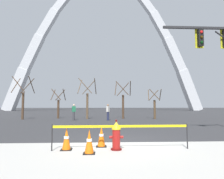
% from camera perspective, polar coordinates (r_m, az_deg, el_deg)
% --- Properties ---
extents(ground_plane, '(240.00, 240.00, 0.00)m').
position_cam_1_polar(ground_plane, '(8.37, 2.32, -14.55)').
color(ground_plane, '#333335').
extents(sidewalk_near_curb, '(40.00, 8.00, 0.01)m').
position_cam_1_polar(sidewalk_near_curb, '(4.45, 7.48, -23.56)').
color(sidewalk_near_curb, '#B7B5AD').
rests_on(sidewalk_near_curb, ground).
extents(fire_hydrant, '(0.46, 0.48, 0.99)m').
position_cam_1_polar(fire_hydrant, '(6.87, 1.20, -12.81)').
color(fire_hydrant, '#5E0F0D').
rests_on(fire_hydrant, ground).
extents(caution_tape_barrier, '(4.53, 0.14, 0.85)m').
position_cam_1_polar(caution_tape_barrier, '(6.87, 2.59, -11.86)').
color(caution_tape_barrier, '#232326').
rests_on(caution_tape_barrier, ground).
extents(traffic_cone_by_hydrant, '(0.36, 0.36, 0.73)m').
position_cam_1_polar(traffic_cone_by_hydrant, '(7.40, -2.99, -13.06)').
color(traffic_cone_by_hydrant, black).
rests_on(traffic_cone_by_hydrant, ground).
extents(traffic_cone_mid_sidewalk, '(0.36, 0.36, 0.73)m').
position_cam_1_polar(traffic_cone_mid_sidewalk, '(6.40, -6.39, -14.39)').
color(traffic_cone_mid_sidewalk, black).
rests_on(traffic_cone_mid_sidewalk, ground).
extents(traffic_cone_curb_edge, '(0.36, 0.36, 0.73)m').
position_cam_1_polar(traffic_cone_curb_edge, '(7.03, -12.64, -13.41)').
color(traffic_cone_curb_edge, black).
rests_on(traffic_cone_curb_edge, ground).
extents(monument_arch, '(56.82, 2.75, 42.12)m').
position_cam_1_polar(monument_arch, '(61.17, -2.10, 11.85)').
color(monument_arch, silver).
rests_on(monument_arch, ground).
extents(tree_far_left, '(2.06, 2.07, 4.47)m').
position_cam_1_polar(tree_far_left, '(23.45, -23.67, -2.82)').
color(tree_far_left, '#473323').
rests_on(tree_far_left, ground).
extents(tree_left_mid, '(1.55, 1.56, 3.33)m').
position_cam_1_polar(tree_left_mid, '(23.90, -14.81, -4.31)').
color(tree_left_mid, '#473323').
rests_on(tree_left_mid, ground).
extents(tree_center_left, '(2.01, 2.03, 4.38)m').
position_cam_1_polar(tree_center_left, '(22.35, -6.95, -3.22)').
color(tree_center_left, brown).
rests_on(tree_center_left, ground).
extents(tree_center_right, '(1.91, 1.92, 4.14)m').
position_cam_1_polar(tree_center_right, '(22.80, 3.10, -3.54)').
color(tree_center_right, '#473323').
rests_on(tree_center_right, ground).
extents(tree_right_mid, '(1.50, 1.51, 3.22)m').
position_cam_1_polar(tree_right_mid, '(22.61, 11.84, -4.48)').
color(tree_right_mid, brown).
rests_on(tree_right_mid, ground).
extents(pedestrian_walking_left, '(0.39, 0.31, 1.59)m').
position_cam_1_polar(pedestrian_walking_left, '(20.60, -10.66, -6.21)').
color(pedestrian_walking_left, '#38383D').
rests_on(pedestrian_walking_left, ground).
extents(pedestrian_standing_center, '(0.34, 0.39, 1.59)m').
position_cam_1_polar(pedestrian_standing_center, '(20.01, -1.14, -6.34)').
color(pedestrian_standing_center, '#232847').
rests_on(pedestrian_standing_center, ground).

